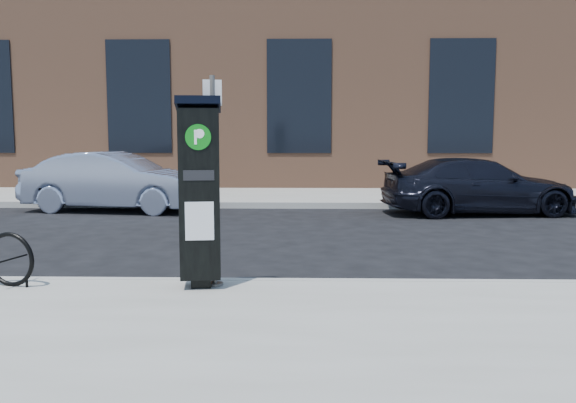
{
  "coord_description": "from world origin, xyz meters",
  "views": [
    {
      "loc": [
        0.11,
        -7.13,
        1.9
      ],
      "look_at": [
        -0.07,
        0.5,
        1.03
      ],
      "focal_mm": 38.0,
      "sensor_mm": 36.0,
      "label": 1
    }
  ],
  "objects_px": {
    "sign_pole": "(214,183)",
    "car_dark": "(479,186)",
    "bike_rack": "(10,260)",
    "car_silver": "(115,182)",
    "parking_kiosk": "(200,191)"
  },
  "relations": [
    {
      "from": "car_silver",
      "to": "car_dark",
      "type": "distance_m",
      "value": 8.63
    },
    {
      "from": "bike_rack",
      "to": "car_silver",
      "type": "xyz_separation_m",
      "value": [
        -1.19,
        7.8,
        0.26
      ]
    },
    {
      "from": "sign_pole",
      "to": "bike_rack",
      "type": "relative_size",
      "value": 3.76
    },
    {
      "from": "bike_rack",
      "to": "car_dark",
      "type": "relative_size",
      "value": 0.14
    },
    {
      "from": "sign_pole",
      "to": "car_dark",
      "type": "distance_m",
      "value": 9.03
    },
    {
      "from": "bike_rack",
      "to": "car_silver",
      "type": "bearing_deg",
      "value": 112.79
    },
    {
      "from": "car_dark",
      "to": "car_silver",
      "type": "bearing_deg",
      "value": 82.39
    },
    {
      "from": "car_silver",
      "to": "car_dark",
      "type": "height_order",
      "value": "car_silver"
    },
    {
      "from": "sign_pole",
      "to": "car_dark",
      "type": "bearing_deg",
      "value": 40.17
    },
    {
      "from": "car_dark",
      "to": "bike_rack",
      "type": "bearing_deg",
      "value": 129.6
    },
    {
      "from": "parking_kiosk",
      "to": "bike_rack",
      "type": "relative_size",
      "value": 3.39
    },
    {
      "from": "sign_pole",
      "to": "car_dark",
      "type": "relative_size",
      "value": 0.53
    },
    {
      "from": "sign_pole",
      "to": "car_silver",
      "type": "xyz_separation_m",
      "value": [
        -3.51,
        7.7,
        -0.61
      ]
    },
    {
      "from": "parking_kiosk",
      "to": "car_silver",
      "type": "relative_size",
      "value": 0.49
    },
    {
      "from": "sign_pole",
      "to": "bike_rack",
      "type": "distance_m",
      "value": 2.48
    }
  ]
}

